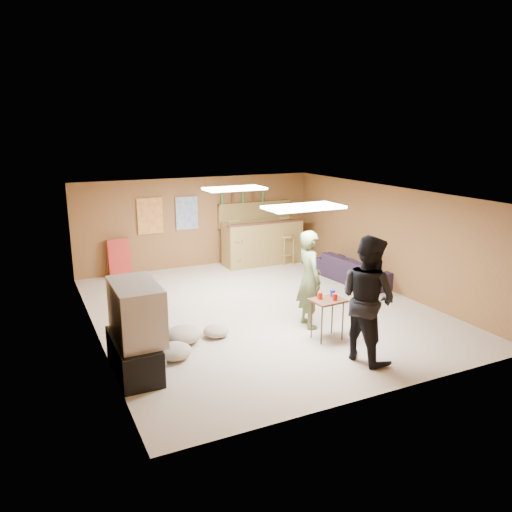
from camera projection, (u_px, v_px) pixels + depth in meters
name	position (u px, v px, depth m)	size (l,w,h in m)	color
ground	(261.00, 309.00, 9.52)	(7.00, 7.00, 0.00)	#B7A68C
ceiling	(261.00, 194.00, 8.97)	(6.00, 7.00, 0.02)	silver
wall_back	(198.00, 222.00, 12.31)	(6.00, 0.02, 2.20)	brown
wall_front	(385.00, 315.00, 6.19)	(6.00, 0.02, 2.20)	brown
wall_left	(93.00, 273.00, 7.99)	(0.02, 7.00, 2.20)	brown
wall_right	(388.00, 238.00, 10.50)	(0.02, 7.00, 2.20)	brown
tv_stand	(134.00, 355.00, 7.01)	(0.55, 1.30, 0.50)	black
dvd_box	(150.00, 359.00, 7.13)	(0.35, 0.50, 0.08)	#B2B2B7
tv_body	(136.00, 311.00, 6.88)	(0.60, 1.10, 0.80)	#B2B2B7
tv_screen	(158.00, 308.00, 7.01)	(0.02, 0.95, 0.65)	navy
bar_counter	(262.00, 242.00, 12.59)	(2.00, 0.60, 1.10)	olive
bar_lip	(267.00, 223.00, 12.23)	(2.10, 0.12, 0.05)	#412414
bar_shelf	(255.00, 203.00, 12.75)	(2.00, 0.18, 0.05)	olive
bar_backing	(254.00, 214.00, 12.84)	(2.00, 0.14, 0.60)	olive
poster_left	(150.00, 216.00, 11.71)	(0.60, 0.03, 0.85)	#BF3F26
poster_right	(187.00, 213.00, 12.08)	(0.55, 0.03, 0.80)	#334C99
folding_chair_stack	(119.00, 258.00, 11.46)	(0.50, 0.14, 0.90)	red
ceiling_panel_front	(304.00, 207.00, 7.67)	(1.20, 0.60, 0.04)	white
ceiling_panel_back	(235.00, 189.00, 10.03)	(1.20, 0.60, 0.04)	white
person_olive	(309.00, 279.00, 8.51)	(0.62, 0.41, 1.70)	#4F5934
person_black	(368.00, 299.00, 7.26)	(0.92, 0.71, 1.89)	black
sofa	(355.00, 269.00, 11.18)	(1.93, 0.75, 0.56)	black
tray_table	(327.00, 319.00, 8.10)	(0.52, 0.42, 0.68)	#412414
cup_red_near	(320.00, 296.00, 8.02)	(0.08, 0.08, 0.11)	red
cup_red_far	(335.00, 297.00, 7.96)	(0.08, 0.08, 0.11)	red
cup_blue	(333.00, 293.00, 8.14)	(0.08, 0.08, 0.11)	navy
bar_stool_left	(237.00, 245.00, 12.12)	(0.38, 0.38, 1.19)	olive
bar_stool_right	(287.00, 241.00, 12.56)	(0.37, 0.37, 1.18)	olive
cushion_near_tv	(184.00, 334.00, 8.02)	(0.58, 0.58, 0.26)	gray
cushion_mid	(216.00, 331.00, 8.25)	(0.43, 0.43, 0.19)	gray
cushion_far	(174.00, 351.00, 7.45)	(0.52, 0.52, 0.23)	gray
bottle_row	(243.00, 198.00, 12.55)	(1.20, 0.08, 0.26)	#3F7233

